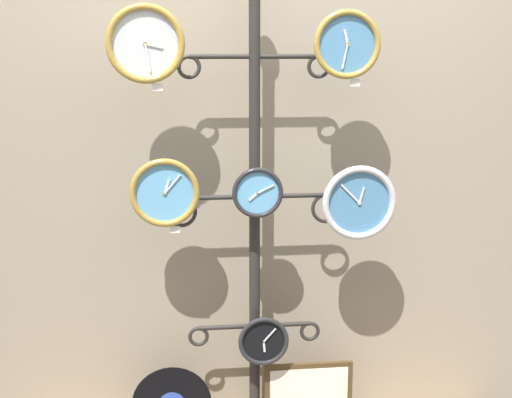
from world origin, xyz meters
The scene contains 12 objects.
shop_wall centered at (0.00, 0.57, 1.40)m, with size 4.40×0.04×2.80m.
display_stand centered at (0.00, 0.41, 0.81)m, with size 0.75×0.35×2.03m.
clock_top_left centered at (-0.43, 0.29, 1.76)m, with size 0.30×0.04×0.30m.
clock_top_right centered at (0.35, 0.31, 1.76)m, with size 0.27×0.04×0.27m.
clock_middle_left centered at (-0.37, 0.32, 1.18)m, with size 0.28×0.04×0.28m.
clock_middle_center centered at (0.00, 0.31, 1.17)m, with size 0.21×0.04×0.21m.
clock_middle_right centered at (0.42, 0.29, 1.12)m, with size 0.31×0.04×0.31m.
clock_bottom_center centered at (0.03, 0.32, 0.52)m, with size 0.22×0.04×0.22m.
picture_frame centered at (0.24, 0.37, 0.22)m, with size 0.39×0.02×0.33m.
price_tag_upper centered at (-0.39, 0.29, 1.60)m, with size 0.04×0.00×0.03m.
price_tag_mid centered at (0.39, 0.31, 1.61)m, with size 0.04×0.00×0.03m.
price_tag_lower centered at (-0.33, 0.32, 1.02)m, with size 0.04×0.00×0.03m.
Camera 1 is at (-0.34, -2.49, 1.74)m, focal length 50.00 mm.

